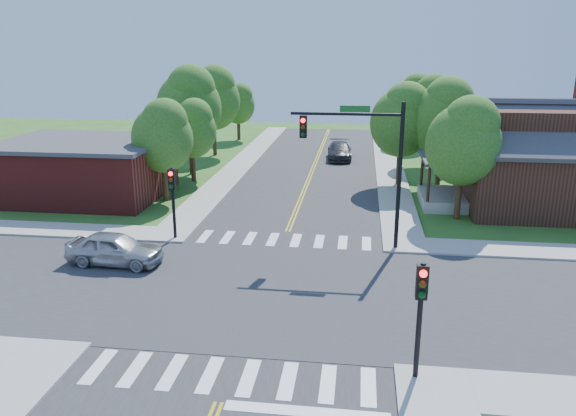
# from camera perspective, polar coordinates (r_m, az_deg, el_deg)

# --- Properties ---
(ground) EXTENTS (100.00, 100.00, 0.00)m
(ground) POSITION_cam_1_polar(r_m,az_deg,el_deg) (23.25, -2.47, -8.47)
(ground) COLOR #305A1C
(ground) RESTS_ON ground
(road_ns) EXTENTS (10.00, 90.00, 0.04)m
(road_ns) POSITION_cam_1_polar(r_m,az_deg,el_deg) (23.25, -2.47, -8.42)
(road_ns) COLOR #2D2D30
(road_ns) RESTS_ON ground
(road_ew) EXTENTS (90.00, 10.00, 0.04)m
(road_ew) POSITION_cam_1_polar(r_m,az_deg,el_deg) (23.24, -2.47, -8.41)
(road_ew) COLOR #2D2D30
(road_ew) RESTS_ON ground
(intersection_patch) EXTENTS (10.20, 10.20, 0.06)m
(intersection_patch) POSITION_cam_1_polar(r_m,az_deg,el_deg) (23.25, -2.47, -8.47)
(intersection_patch) COLOR #2D2D30
(intersection_patch) RESTS_ON ground
(sidewalk_ne) EXTENTS (40.00, 40.00, 0.14)m
(sidewalk_ne) POSITION_cam_1_polar(r_m,az_deg,el_deg) (39.74, 24.90, 0.74)
(sidewalk_ne) COLOR #9E9B93
(sidewalk_ne) RESTS_ON ground
(sidewalk_nw) EXTENTS (40.00, 40.00, 0.14)m
(sidewalk_nw) POSITION_cam_1_polar(r_m,az_deg,el_deg) (42.59, -20.12, 2.24)
(sidewalk_nw) COLOR #9E9B93
(sidewalk_nw) RESTS_ON ground
(crosswalk_north) EXTENTS (8.85, 2.00, 0.01)m
(crosswalk_north) POSITION_cam_1_polar(r_m,az_deg,el_deg) (28.91, -0.38, -3.25)
(crosswalk_north) COLOR white
(crosswalk_north) RESTS_ON ground
(crosswalk_south) EXTENTS (8.85, 2.00, 0.01)m
(crosswalk_south) POSITION_cam_1_polar(r_m,az_deg,el_deg) (17.91, -5.98, -16.62)
(crosswalk_south) COLOR white
(crosswalk_south) RESTS_ON ground
(centerline) EXTENTS (0.30, 90.00, 0.01)m
(centerline) POSITION_cam_1_polar(r_m,az_deg,el_deg) (23.23, -2.47, -8.36)
(centerline) COLOR gold
(centerline) RESTS_ON ground
(stop_bar) EXTENTS (4.60, 0.45, 0.09)m
(stop_bar) POSITION_cam_1_polar(r_m,az_deg,el_deg) (16.45, 1.89, -20.09)
(stop_bar) COLOR white
(stop_bar) RESTS_ON ground
(signal_mast_ne) EXTENTS (5.30, 0.42, 7.20)m
(signal_mast_ne) POSITION_cam_1_polar(r_m,az_deg,el_deg) (26.81, 7.78, 5.68)
(signal_mast_ne) COLOR black
(signal_mast_ne) RESTS_ON ground
(signal_pole_se) EXTENTS (0.34, 0.42, 3.80)m
(signal_pole_se) POSITION_cam_1_polar(r_m,az_deg,el_deg) (16.84, 13.34, -9.07)
(signal_pole_se) COLOR black
(signal_pole_se) RESTS_ON ground
(signal_pole_nw) EXTENTS (0.34, 0.42, 3.80)m
(signal_pole_nw) POSITION_cam_1_polar(r_m,az_deg,el_deg) (28.83, -11.66, 1.79)
(signal_pole_nw) COLOR black
(signal_pole_nw) RESTS_ON ground
(house_ne) EXTENTS (13.05, 8.80, 7.11)m
(house_ne) POSITION_cam_1_polar(r_m,az_deg,el_deg) (37.38, 25.15, 4.94)
(house_ne) COLOR black
(house_ne) RESTS_ON ground
(building_nw) EXTENTS (10.40, 8.40, 3.73)m
(building_nw) POSITION_cam_1_polar(r_m,az_deg,el_deg) (39.20, -19.99, 3.82)
(building_nw) COLOR maroon
(building_nw) RESTS_ON ground
(tree_e_a) EXTENTS (4.18, 3.97, 7.10)m
(tree_e_a) POSITION_cam_1_polar(r_m,az_deg,el_deg) (32.82, 17.55, 6.68)
(tree_e_a) COLOR #382314
(tree_e_a) RESTS_ON ground
(tree_e_b) EXTENTS (4.54, 4.32, 7.72)m
(tree_e_b) POSITION_cam_1_polar(r_m,az_deg,el_deg) (39.59, 15.55, 9.00)
(tree_e_b) COLOR #382314
(tree_e_b) RESTS_ON ground
(tree_e_c) EXTENTS (4.39, 4.17, 7.47)m
(tree_e_c) POSITION_cam_1_polar(r_m,az_deg,el_deg) (47.16, 14.29, 9.99)
(tree_e_c) COLOR #382314
(tree_e_c) RESTS_ON ground
(tree_e_d) EXTENTS (4.15, 3.94, 7.05)m
(tree_e_d) POSITION_cam_1_polar(r_m,az_deg,el_deg) (56.42, 12.72, 10.81)
(tree_e_d) COLOR #382314
(tree_e_d) RESTS_ON ground
(tree_w_a) EXTENTS (3.86, 3.67, 6.56)m
(tree_w_a) POSITION_cam_1_polar(r_m,az_deg,el_deg) (36.14, -12.59, 7.32)
(tree_w_a) COLOR #382314
(tree_w_a) RESTS_ON ground
(tree_w_b) EXTENTS (4.90, 4.65, 8.33)m
(tree_w_b) POSITION_cam_1_polar(r_m,az_deg,el_deg) (43.35, -9.98, 10.47)
(tree_w_b) COLOR #382314
(tree_w_b) RESTS_ON ground
(tree_w_c) EXTENTS (4.72, 4.49, 8.03)m
(tree_w_c) POSITION_cam_1_polar(r_m,az_deg,el_deg) (50.69, -7.56, 11.19)
(tree_w_c) COLOR #382314
(tree_w_c) RESTS_ON ground
(tree_w_d) EXTENTS (3.46, 3.28, 5.88)m
(tree_w_d) POSITION_cam_1_polar(r_m,az_deg,el_deg) (58.93, -5.03, 10.60)
(tree_w_d) COLOR #382314
(tree_w_d) RESTS_ON ground
(tree_house) EXTENTS (4.31, 4.09, 7.33)m
(tree_house) POSITION_cam_1_polar(r_m,az_deg,el_deg) (39.87, 11.58, 8.93)
(tree_house) COLOR #382314
(tree_house) RESTS_ON ground
(tree_bldg) EXTENTS (3.58, 3.40, 6.08)m
(tree_bldg) POSITION_cam_1_polar(r_m,az_deg,el_deg) (41.12, -9.70, 8.10)
(tree_bldg) COLOR #382314
(tree_bldg) RESTS_ON ground
(car_silver) EXTENTS (2.37, 4.62, 1.49)m
(car_silver) POSITION_cam_1_polar(r_m,az_deg,el_deg) (26.81, -17.19, -4.03)
(car_silver) COLOR #B0B3B7
(car_silver) RESTS_ON ground
(car_dgrey) EXTENTS (2.56, 5.20, 1.44)m
(car_dgrey) POSITION_cam_1_polar(r_m,az_deg,el_deg) (49.20, 5.25, 5.77)
(car_dgrey) COLOR #2F3135
(car_dgrey) RESTS_ON ground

